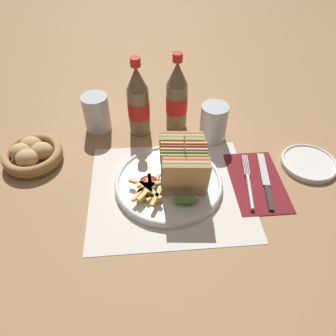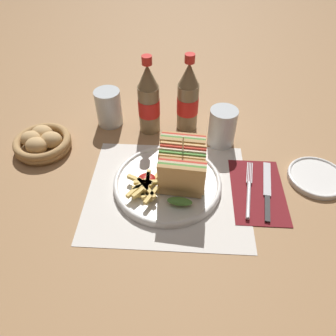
{
  "view_description": "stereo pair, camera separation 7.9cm",
  "coord_description": "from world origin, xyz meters",
  "px_view_note": "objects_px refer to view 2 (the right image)",
  "views": [
    {
      "loc": [
        -0.03,
        -0.55,
        0.59
      ],
      "look_at": [
        0.02,
        0.02,
        0.04
      ],
      "focal_mm": 35.0,
      "sensor_mm": 36.0,
      "label": 1
    },
    {
      "loc": [
        0.05,
        -0.55,
        0.59
      ],
      "look_at": [
        0.02,
        0.02,
        0.04
      ],
      "focal_mm": 35.0,
      "sensor_mm": 36.0,
      "label": 2
    }
  ],
  "objects_px": {
    "knife": "(267,190)",
    "glass_far": "(109,110)",
    "plate_main": "(168,182)",
    "coke_bottle_far": "(188,99)",
    "club_sandwich": "(182,166)",
    "glass_near": "(222,129)",
    "coke_bottle_near": "(149,101)",
    "bread_basket": "(42,142)",
    "side_saucer": "(317,177)",
    "fork": "(249,194)"
  },
  "relations": [
    {
      "from": "knife",
      "to": "coke_bottle_near",
      "type": "bearing_deg",
      "value": 151.19
    },
    {
      "from": "bread_basket",
      "to": "side_saucer",
      "type": "height_order",
      "value": "bread_basket"
    },
    {
      "from": "coke_bottle_near",
      "to": "coke_bottle_far",
      "type": "distance_m",
      "value": 0.11
    },
    {
      "from": "plate_main",
      "to": "coke_bottle_far",
      "type": "xyz_separation_m",
      "value": [
        0.04,
        0.24,
        0.09
      ]
    },
    {
      "from": "coke_bottle_far",
      "to": "glass_near",
      "type": "distance_m",
      "value": 0.13
    },
    {
      "from": "club_sandwich",
      "to": "coke_bottle_far",
      "type": "xyz_separation_m",
      "value": [
        0.01,
        0.24,
        0.03
      ]
    },
    {
      "from": "glass_near",
      "to": "coke_bottle_near",
      "type": "bearing_deg",
      "value": 166.03
    },
    {
      "from": "glass_near",
      "to": "side_saucer",
      "type": "xyz_separation_m",
      "value": [
        0.23,
        -0.13,
        -0.04
      ]
    },
    {
      "from": "plate_main",
      "to": "knife",
      "type": "xyz_separation_m",
      "value": [
        0.24,
        -0.01,
        -0.0
      ]
    },
    {
      "from": "glass_near",
      "to": "bread_basket",
      "type": "xyz_separation_m",
      "value": [
        -0.49,
        -0.06,
        -0.02
      ]
    },
    {
      "from": "club_sandwich",
      "to": "glass_near",
      "type": "distance_m",
      "value": 0.2
    },
    {
      "from": "fork",
      "to": "knife",
      "type": "relative_size",
      "value": 0.95
    },
    {
      "from": "coke_bottle_far",
      "to": "glass_far",
      "type": "height_order",
      "value": "coke_bottle_far"
    },
    {
      "from": "glass_near",
      "to": "knife",
      "type": "bearing_deg",
      "value": -60.83
    },
    {
      "from": "fork",
      "to": "side_saucer",
      "type": "xyz_separation_m",
      "value": [
        0.18,
        0.07,
        -0.0
      ]
    },
    {
      "from": "coke_bottle_far",
      "to": "club_sandwich",
      "type": "bearing_deg",
      "value": -92.08
    },
    {
      "from": "coke_bottle_far",
      "to": "bread_basket",
      "type": "distance_m",
      "value": 0.42
    },
    {
      "from": "club_sandwich",
      "to": "glass_far",
      "type": "distance_m",
      "value": 0.33
    },
    {
      "from": "plate_main",
      "to": "glass_far",
      "type": "relative_size",
      "value": 2.45
    },
    {
      "from": "glass_near",
      "to": "glass_far",
      "type": "height_order",
      "value": "same"
    },
    {
      "from": "glass_near",
      "to": "side_saucer",
      "type": "distance_m",
      "value": 0.27
    },
    {
      "from": "knife",
      "to": "glass_far",
      "type": "height_order",
      "value": "glass_far"
    },
    {
      "from": "coke_bottle_far",
      "to": "side_saucer",
      "type": "bearing_deg",
      "value": -31.08
    },
    {
      "from": "knife",
      "to": "glass_near",
      "type": "bearing_deg",
      "value": 127.72
    },
    {
      "from": "bread_basket",
      "to": "glass_near",
      "type": "bearing_deg",
      "value": 6.51
    },
    {
      "from": "coke_bottle_near",
      "to": "fork",
      "type": "bearing_deg",
      "value": -43.8
    },
    {
      "from": "plate_main",
      "to": "coke_bottle_far",
      "type": "bearing_deg",
      "value": 79.86
    },
    {
      "from": "knife",
      "to": "glass_far",
      "type": "bearing_deg",
      "value": 157.44
    },
    {
      "from": "glass_far",
      "to": "knife",
      "type": "bearing_deg",
      "value": -31.11
    },
    {
      "from": "plate_main",
      "to": "coke_bottle_far",
      "type": "relative_size",
      "value": 1.16
    },
    {
      "from": "glass_far",
      "to": "side_saucer",
      "type": "relative_size",
      "value": 0.75
    },
    {
      "from": "plate_main",
      "to": "glass_near",
      "type": "bearing_deg",
      "value": 51.32
    },
    {
      "from": "glass_near",
      "to": "bread_basket",
      "type": "distance_m",
      "value": 0.49
    },
    {
      "from": "fork",
      "to": "coke_bottle_far",
      "type": "xyz_separation_m",
      "value": [
        -0.15,
        0.27,
        0.09
      ]
    },
    {
      "from": "plate_main",
      "to": "coke_bottle_far",
      "type": "distance_m",
      "value": 0.26
    },
    {
      "from": "plate_main",
      "to": "side_saucer",
      "type": "xyz_separation_m",
      "value": [
        0.37,
        0.04,
        -0.0
      ]
    },
    {
      "from": "club_sandwich",
      "to": "knife",
      "type": "bearing_deg",
      "value": -2.45
    },
    {
      "from": "club_sandwich",
      "to": "glass_far",
      "type": "bearing_deg",
      "value": 131.54
    },
    {
      "from": "side_saucer",
      "to": "coke_bottle_far",
      "type": "bearing_deg",
      "value": 148.92
    },
    {
      "from": "club_sandwich",
      "to": "glass_near",
      "type": "xyz_separation_m",
      "value": [
        0.1,
        0.17,
        -0.02
      ]
    },
    {
      "from": "fork",
      "to": "glass_near",
      "type": "distance_m",
      "value": 0.21
    },
    {
      "from": "coke_bottle_near",
      "to": "coke_bottle_far",
      "type": "xyz_separation_m",
      "value": [
        0.11,
        0.02,
        0.0
      ]
    },
    {
      "from": "coke_bottle_near",
      "to": "plate_main",
      "type": "bearing_deg",
      "value": -73.88
    },
    {
      "from": "glass_far",
      "to": "bread_basket",
      "type": "height_order",
      "value": "glass_far"
    },
    {
      "from": "knife",
      "to": "coke_bottle_far",
      "type": "xyz_separation_m",
      "value": [
        -0.2,
        0.25,
        0.09
      ]
    },
    {
      "from": "coke_bottle_far",
      "to": "glass_near",
      "type": "xyz_separation_m",
      "value": [
        0.1,
        -0.07,
        -0.05
      ]
    },
    {
      "from": "plate_main",
      "to": "club_sandwich",
      "type": "relative_size",
      "value": 1.46
    },
    {
      "from": "fork",
      "to": "coke_bottle_far",
      "type": "relative_size",
      "value": 0.81
    },
    {
      "from": "fork",
      "to": "glass_near",
      "type": "height_order",
      "value": "glass_near"
    },
    {
      "from": "glass_near",
      "to": "plate_main",
      "type": "bearing_deg",
      "value": -128.68
    }
  ]
}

